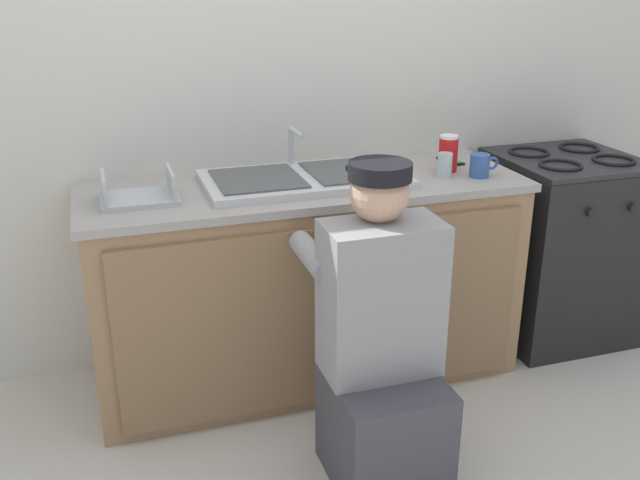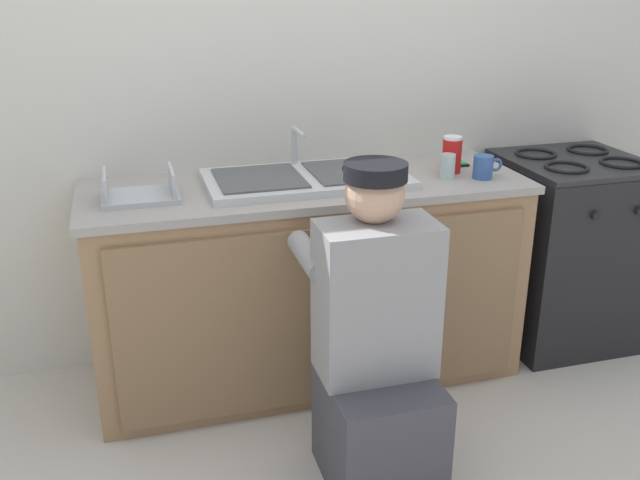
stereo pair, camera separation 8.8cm
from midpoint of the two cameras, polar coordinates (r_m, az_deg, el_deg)
The scene contains 12 objects.
ground_plane at distance 2.96m, azimuth 1.42°, elevation -13.18°, with size 12.00×12.00×0.00m, color beige.
back_wall at distance 3.10m, azimuth -2.03°, elevation 13.38°, with size 6.00×0.10×2.50m, color silver.
counter_cabinet at distance 3.00m, azimuth -0.16°, elevation -3.61°, with size 1.74×0.62×0.83m.
countertop at distance 2.85m, azimuth -0.22°, elevation 4.30°, with size 1.78×0.62×0.03m, color #9E9993.
sink_double_basin at distance 2.85m, azimuth -0.23°, elevation 4.99°, with size 0.80×0.44×0.19m.
stove_range at distance 3.52m, azimuth 19.72°, elevation -0.69°, with size 0.60×0.62×0.88m.
plumber_person at distance 2.39m, azimuth 5.61°, elevation -9.29°, with size 0.42×0.61×1.10m.
cell_phone at distance 3.20m, azimuth 11.53°, elevation 6.14°, with size 0.07×0.14×0.01m.
coffee_mug at distance 2.98m, azimuth 13.79°, elevation 5.70°, with size 0.13×0.08×0.09m.
dish_rack_tray at distance 2.71m, azimuth -13.30°, elevation 3.68°, with size 0.28×0.22×0.11m.
water_glass at distance 2.95m, azimuth 11.02°, elevation 5.81°, with size 0.06×0.06×0.10m.
soda_cup_red at distance 3.04m, azimuth 11.32°, elevation 6.72°, with size 0.08×0.08×0.15m.
Camera 2 is at (-0.70, -2.34, 1.67)m, focal length 40.00 mm.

